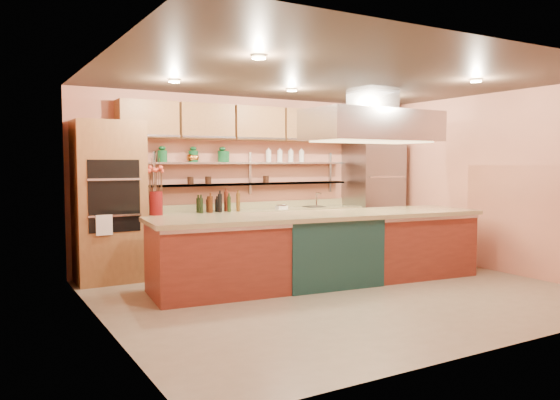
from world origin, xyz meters
TOP-DOWN VIEW (x-y plane):
  - floor at (0.00, 0.00)m, footprint 6.00×5.00m
  - ceiling at (0.00, 0.00)m, footprint 6.00×5.00m
  - wall_back at (0.00, 2.50)m, footprint 6.00×0.04m
  - wall_front at (0.00, -2.50)m, footprint 6.00×0.04m
  - wall_left at (-3.00, 0.00)m, footprint 0.04×5.00m
  - wall_right at (3.00, 0.00)m, footprint 0.04×5.00m
  - oven_stack at (-2.45, 2.18)m, footprint 0.95×0.64m
  - refrigerator at (2.35, 2.14)m, footprint 0.95×0.72m
  - back_counter at (-0.05, 2.20)m, footprint 3.84×0.64m
  - wall_shelf_lower at (-0.05, 2.37)m, footprint 3.60×0.26m
  - wall_shelf_upper at (-0.05, 2.37)m, footprint 3.60×0.26m
  - upper_cabinets at (0.00, 2.32)m, footprint 4.60×0.36m
  - range_hood at (1.01, 0.58)m, footprint 2.00×1.00m
  - ceiling_downlights at (0.00, 0.20)m, footprint 4.00×2.80m
  - island at (0.11, 0.58)m, footprint 4.84×1.52m
  - flower_vase at (-1.78, 2.15)m, footprint 0.25×0.25m
  - oil_bottle_cluster at (-0.77, 2.15)m, footprint 0.78×0.35m
  - kitchen_scale at (0.38, 2.15)m, footprint 0.21×0.19m
  - bar_faucet at (1.15, 2.25)m, footprint 0.04×0.04m
  - copper_kettle at (-1.12, 2.37)m, footprint 0.21×0.21m
  - green_canister at (-0.56, 2.37)m, footprint 0.19×0.19m

SIDE VIEW (x-z plane):
  - floor at x=0.00m, z-range -0.02..0.00m
  - back_counter at x=-0.05m, z-range 0.00..0.93m
  - island at x=0.11m, z-range 0.00..0.99m
  - kitchen_scale at x=0.38m, z-range 0.93..1.03m
  - bar_faucet at x=1.15m, z-range 0.93..1.17m
  - refrigerator at x=2.35m, z-range 0.00..2.10m
  - oil_bottle_cluster at x=-0.77m, z-range 0.93..1.17m
  - flower_vase at x=-1.78m, z-range 0.93..1.28m
  - oven_stack at x=-2.45m, z-range 0.00..2.30m
  - wall_shelf_lower at x=-0.05m, z-range 1.34..1.36m
  - wall_back at x=0.00m, z-range 0.00..2.80m
  - wall_front at x=0.00m, z-range 0.00..2.80m
  - wall_left at x=-3.00m, z-range 0.00..2.80m
  - wall_right at x=3.00m, z-range 0.00..2.80m
  - wall_shelf_upper at x=-0.05m, z-range 1.69..1.71m
  - copper_kettle at x=-1.12m, z-range 1.71..1.85m
  - green_canister at x=-0.56m, z-range 1.71..1.89m
  - range_hood at x=1.01m, z-range 2.02..2.48m
  - upper_cabinets at x=0.00m, z-range 2.08..2.62m
  - ceiling_downlights at x=0.00m, z-range 2.76..2.78m
  - ceiling at x=0.00m, z-range 2.79..2.81m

